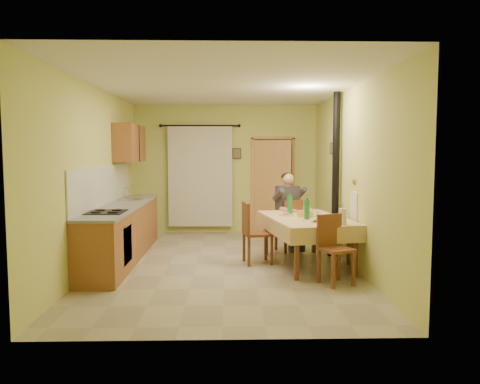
{
  "coord_description": "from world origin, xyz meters",
  "views": [
    {
      "loc": [
        0.06,
        -7.34,
        1.8
      ],
      "look_at": [
        0.25,
        0.1,
        1.15
      ],
      "focal_mm": 35.0,
      "sensor_mm": 36.0,
      "label": 1
    }
  ],
  "objects_px": {
    "chair_far": "(289,235)",
    "chair_left": "(257,245)",
    "chair_near": "(335,263)",
    "man_right": "(362,211)",
    "stove_flue": "(335,196)",
    "dining_table": "(306,241)",
    "man_far": "(289,203)",
    "chair_right": "(362,249)"
  },
  "relations": [
    {
      "from": "chair_right",
      "to": "man_far",
      "type": "xyz_separation_m",
      "value": [
        -0.99,
        1.24,
        0.59
      ]
    },
    {
      "from": "man_far",
      "to": "man_right",
      "type": "bearing_deg",
      "value": -77.24
    },
    {
      "from": "chair_far",
      "to": "chair_right",
      "type": "height_order",
      "value": "chair_right"
    },
    {
      "from": "chair_far",
      "to": "chair_near",
      "type": "xyz_separation_m",
      "value": [
        0.36,
        -2.14,
        0.0
      ]
    },
    {
      "from": "chair_far",
      "to": "man_far",
      "type": "xyz_separation_m",
      "value": [
        -0.01,
        0.01,
        0.59
      ]
    },
    {
      "from": "chair_near",
      "to": "stove_flue",
      "type": "xyz_separation_m",
      "value": [
        0.39,
        1.76,
        0.74
      ]
    },
    {
      "from": "chair_far",
      "to": "chair_left",
      "type": "bearing_deg",
      "value": -150.2
    },
    {
      "from": "man_right",
      "to": "stove_flue",
      "type": "xyz_separation_m",
      "value": [
        -0.23,
        0.85,
        0.15
      ]
    },
    {
      "from": "dining_table",
      "to": "chair_right",
      "type": "relative_size",
      "value": 2.23
    },
    {
      "from": "chair_right",
      "to": "stove_flue",
      "type": "relative_size",
      "value": 0.34
    },
    {
      "from": "man_right",
      "to": "stove_flue",
      "type": "height_order",
      "value": "stove_flue"
    },
    {
      "from": "dining_table",
      "to": "chair_near",
      "type": "height_order",
      "value": "chair_near"
    },
    {
      "from": "dining_table",
      "to": "stove_flue",
      "type": "relative_size",
      "value": 0.75
    },
    {
      "from": "dining_table",
      "to": "stove_flue",
      "type": "distance_m",
      "value": 1.1
    },
    {
      "from": "chair_left",
      "to": "man_far",
      "type": "bearing_deg",
      "value": 135.65
    },
    {
      "from": "dining_table",
      "to": "chair_left",
      "type": "height_order",
      "value": "chair_left"
    },
    {
      "from": "dining_table",
      "to": "chair_far",
      "type": "height_order",
      "value": "chair_far"
    },
    {
      "from": "chair_near",
      "to": "chair_right",
      "type": "relative_size",
      "value": 0.99
    },
    {
      "from": "dining_table",
      "to": "chair_left",
      "type": "bearing_deg",
      "value": 161.68
    },
    {
      "from": "dining_table",
      "to": "chair_right",
      "type": "bearing_deg",
      "value": -23.37
    },
    {
      "from": "chair_far",
      "to": "man_right",
      "type": "height_order",
      "value": "man_right"
    },
    {
      "from": "chair_far",
      "to": "chair_near",
      "type": "bearing_deg",
      "value": -106.04
    },
    {
      "from": "dining_table",
      "to": "chair_near",
      "type": "distance_m",
      "value": 1.13
    },
    {
      "from": "chair_left",
      "to": "dining_table",
      "type": "bearing_deg",
      "value": 71.66
    },
    {
      "from": "chair_right",
      "to": "man_far",
      "type": "height_order",
      "value": "man_far"
    },
    {
      "from": "chair_near",
      "to": "man_far",
      "type": "xyz_separation_m",
      "value": [
        -0.36,
        2.15,
        0.59
      ]
    },
    {
      "from": "chair_near",
      "to": "chair_right",
      "type": "bearing_deg",
      "value": -147.39
    },
    {
      "from": "chair_right",
      "to": "chair_left",
      "type": "relative_size",
      "value": 0.95
    },
    {
      "from": "chair_far",
      "to": "chair_near",
      "type": "distance_m",
      "value": 2.17
    },
    {
      "from": "man_right",
      "to": "stove_flue",
      "type": "bearing_deg",
      "value": 16.39
    },
    {
      "from": "chair_near",
      "to": "stove_flue",
      "type": "distance_m",
      "value": 1.95
    },
    {
      "from": "dining_table",
      "to": "man_far",
      "type": "distance_m",
      "value": 1.17
    },
    {
      "from": "chair_near",
      "to": "man_right",
      "type": "xyz_separation_m",
      "value": [
        0.62,
        0.91,
        0.59
      ]
    },
    {
      "from": "dining_table",
      "to": "man_far",
      "type": "bearing_deg",
      "value": 88.06
    },
    {
      "from": "chair_right",
      "to": "chair_left",
      "type": "bearing_deg",
      "value": 80.67
    },
    {
      "from": "chair_right",
      "to": "man_right",
      "type": "relative_size",
      "value": 0.68
    },
    {
      "from": "chair_near",
      "to": "stove_flue",
      "type": "height_order",
      "value": "stove_flue"
    },
    {
      "from": "chair_far",
      "to": "man_far",
      "type": "height_order",
      "value": "man_far"
    },
    {
      "from": "man_right",
      "to": "chair_right",
      "type": "bearing_deg",
      "value": -90.0
    },
    {
      "from": "chair_right",
      "to": "stove_flue",
      "type": "xyz_separation_m",
      "value": [
        -0.24,
        0.85,
        0.74
      ]
    },
    {
      "from": "chair_far",
      "to": "chair_left",
      "type": "distance_m",
      "value": 1.12
    },
    {
      "from": "chair_near",
      "to": "man_right",
      "type": "height_order",
      "value": "man_right"
    }
  ]
}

